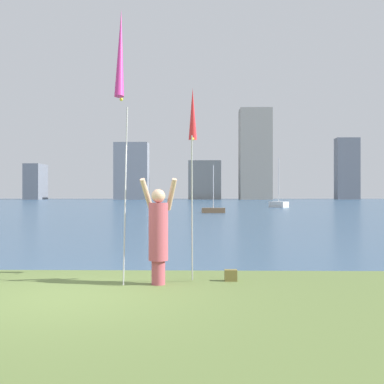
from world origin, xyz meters
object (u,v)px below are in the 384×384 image
object	(u,v)px
sailboat_1	(213,210)
person	(158,232)
kite_flag_left	(120,59)
sailboat_2	(279,204)
bag	(231,275)
kite_flag_right	(193,119)

from	to	relation	value
sailboat_1	person	bearing A→B (deg)	-93.36
kite_flag_left	person	bearing A→B (deg)	37.64
sailboat_1	sailboat_2	xyz separation A→B (m)	(7.66, 14.79, 0.11)
person	bag	distance (m)	1.59
kite_flag_right	sailboat_2	size ratio (longest dim) A/B	0.67
kite_flag_left	sailboat_1	size ratio (longest dim) A/B	1.24
person	kite_flag_right	bearing A→B (deg)	37.06
bag	sailboat_2	distance (m)	44.85
kite_flag_left	sailboat_2	bearing A→B (deg)	77.46
bag	kite_flag_right	bearing A→B (deg)	158.96
bag	sailboat_1	distance (m)	29.33
bag	sailboat_2	xyz separation A→B (m)	(8.09, 44.12, 0.25)
kite_flag_left	kite_flag_right	bearing A→B (deg)	42.18
person	bag	size ratio (longest dim) A/B	8.23
kite_flag_right	sailboat_2	bearing A→B (deg)	78.65
person	sailboat_2	size ratio (longest dim) A/B	0.35
kite_flag_left	kite_flag_right	xyz separation A→B (m)	(1.20, 1.08, -0.85)
kite_flag_left	kite_flag_right	world-z (taller)	kite_flag_left
person	sailboat_1	size ratio (longest dim) A/B	0.49
person	kite_flag_left	bearing A→B (deg)	-151.46
person	sailboat_2	bearing A→B (deg)	68.97
kite_flag_right	sailboat_2	distance (m)	44.80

